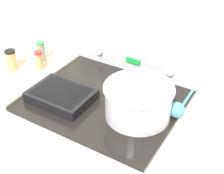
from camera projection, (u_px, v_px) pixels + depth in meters
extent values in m
cube|color=silver|center=(143.00, 13.00, 1.71)|extent=(8.00, 0.05, 2.50)
cube|color=#BCBCC1|center=(108.00, 159.00, 1.90)|extent=(0.77, 0.69, 0.89)
cube|color=black|center=(107.00, 98.00, 1.64)|extent=(0.77, 0.69, 0.02)
cylinder|color=silver|center=(66.00, 151.00, 1.42)|extent=(0.63, 0.02, 0.02)
cube|color=#BCBCC1|center=(136.00, 60.00, 1.82)|extent=(0.77, 0.05, 0.14)
cylinder|color=white|center=(99.00, 52.00, 1.89)|extent=(0.04, 0.02, 0.04)
cylinder|color=white|center=(170.00, 72.00, 1.69)|extent=(0.04, 0.02, 0.04)
cube|color=green|center=(133.00, 61.00, 1.79)|extent=(0.09, 0.01, 0.03)
cube|color=silver|center=(25.00, 121.00, 2.19)|extent=(0.61, 0.69, 0.89)
cube|color=beige|center=(13.00, 64.00, 1.93)|extent=(0.61, 0.69, 0.03)
cylinder|color=silver|center=(138.00, 101.00, 1.47)|extent=(0.31, 0.31, 0.16)
torus|color=silver|center=(139.00, 88.00, 1.42)|extent=(0.33, 0.33, 0.01)
cylinder|color=beige|center=(139.00, 90.00, 1.43)|extent=(0.29, 0.29, 0.02)
cube|color=black|center=(61.00, 95.00, 1.60)|extent=(0.32, 0.23, 0.05)
cube|color=beige|center=(61.00, 94.00, 1.59)|extent=(0.28, 0.20, 0.03)
cylinder|color=teal|center=(186.00, 100.00, 1.60)|extent=(0.01, 0.28, 0.01)
sphere|color=teal|center=(177.00, 110.00, 1.48)|extent=(0.08, 0.08, 0.08)
cylinder|color=tan|center=(39.00, 61.00, 1.82)|extent=(0.04, 0.04, 0.10)
cylinder|color=red|center=(38.00, 53.00, 1.79)|extent=(0.05, 0.05, 0.01)
cylinder|color=gray|center=(41.00, 52.00, 1.91)|extent=(0.05, 0.05, 0.11)
cylinder|color=green|center=(40.00, 43.00, 1.87)|extent=(0.05, 0.05, 0.01)
cylinder|color=tan|center=(12.00, 61.00, 1.81)|extent=(0.06, 0.06, 0.11)
cylinder|color=black|center=(10.00, 51.00, 1.78)|extent=(0.06, 0.06, 0.01)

